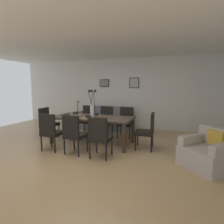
# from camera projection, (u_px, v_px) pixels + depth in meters

# --- Properties ---
(ground_plane) EXTENTS (9.00, 9.00, 0.00)m
(ground_plane) POSITION_uv_depth(u_px,v_px,m) (82.00, 155.00, 4.20)
(ground_plane) COLOR tan
(back_wall_panel) EXTENTS (9.00, 0.10, 2.60)m
(back_wall_panel) POSITION_uv_depth(u_px,v_px,m) (124.00, 93.00, 7.03)
(back_wall_panel) COLOR silver
(back_wall_panel) RESTS_ON ground
(ceiling_panel) EXTENTS (9.00, 7.20, 0.08)m
(ceiling_panel) POSITION_uv_depth(u_px,v_px,m) (88.00, 39.00, 4.20)
(ceiling_panel) COLOR white
(dining_table) EXTENTS (2.20, 0.98, 0.74)m
(dining_table) POSITION_uv_depth(u_px,v_px,m) (92.00, 119.00, 5.00)
(dining_table) COLOR #3D2D23
(dining_table) RESTS_ON ground
(dining_chair_near_left) EXTENTS (0.46, 0.46, 0.92)m
(dining_chair_near_left) POSITION_uv_depth(u_px,v_px,m) (50.00, 130.00, 4.41)
(dining_chair_near_left) COLOR black
(dining_chair_near_left) RESTS_ON ground
(dining_chair_near_right) EXTENTS (0.44, 0.44, 0.92)m
(dining_chair_near_right) POSITION_uv_depth(u_px,v_px,m) (87.00, 118.00, 6.09)
(dining_chair_near_right) COLOR black
(dining_chair_near_right) RESTS_ON ground
(dining_chair_far_left) EXTENTS (0.46, 0.46, 0.92)m
(dining_chair_far_left) POSITION_uv_depth(u_px,v_px,m) (74.00, 133.00, 4.18)
(dining_chair_far_left) COLOR black
(dining_chair_far_left) RESTS_ON ground
(dining_chair_far_right) EXTENTS (0.46, 0.46, 0.92)m
(dining_chair_far_right) POSITION_uv_depth(u_px,v_px,m) (105.00, 119.00, 5.86)
(dining_chair_far_right) COLOR black
(dining_chair_far_right) RESTS_ON ground
(dining_chair_mid_left) EXTENTS (0.46, 0.46, 0.92)m
(dining_chair_mid_left) POSITION_uv_depth(u_px,v_px,m) (100.00, 135.00, 3.94)
(dining_chair_mid_left) COLOR black
(dining_chair_mid_left) RESTS_ON ground
(dining_chair_mid_right) EXTENTS (0.45, 0.45, 0.92)m
(dining_chair_mid_right) POSITION_uv_depth(u_px,v_px,m) (126.00, 121.00, 5.64)
(dining_chair_mid_right) COLOR black
(dining_chair_mid_right) RESTS_ON ground
(dining_chair_head_west) EXTENTS (0.45, 0.45, 0.92)m
(dining_chair_head_west) POSITION_uv_depth(u_px,v_px,m) (47.00, 121.00, 5.54)
(dining_chair_head_west) COLOR black
(dining_chair_head_west) RESTS_ON ground
(dining_chair_head_east) EXTENTS (0.47, 0.47, 0.92)m
(dining_chair_head_east) POSITION_uv_depth(u_px,v_px,m) (148.00, 129.00, 4.50)
(dining_chair_head_east) COLOR black
(dining_chair_head_east) RESTS_ON ground
(centerpiece_vase) EXTENTS (0.21, 0.23, 0.73)m
(centerpiece_vase) POSITION_uv_depth(u_px,v_px,m) (92.00, 106.00, 4.95)
(centerpiece_vase) COLOR silver
(centerpiece_vase) RESTS_ON dining_table
(placemat_near_left) EXTENTS (0.32, 0.32, 0.01)m
(placemat_near_left) POSITION_uv_depth(u_px,v_px,m) (67.00, 116.00, 5.01)
(placemat_near_left) COLOR #7F705B
(placemat_near_left) RESTS_ON dining_table
(bowl_near_left) EXTENTS (0.17, 0.17, 0.07)m
(bowl_near_left) POSITION_uv_depth(u_px,v_px,m) (67.00, 115.00, 5.01)
(bowl_near_left) COLOR black
(bowl_near_left) RESTS_ON dining_table
(placemat_near_right) EXTENTS (0.32, 0.32, 0.01)m
(placemat_near_right) POSITION_uv_depth(u_px,v_px,m) (76.00, 114.00, 5.42)
(placemat_near_right) COLOR #7F705B
(placemat_near_right) RESTS_ON dining_table
(bowl_near_right) EXTENTS (0.17, 0.17, 0.07)m
(bowl_near_right) POSITION_uv_depth(u_px,v_px,m) (76.00, 113.00, 5.42)
(bowl_near_right) COLOR black
(bowl_near_right) RESTS_ON dining_table
(placemat_far_left) EXTENTS (0.32, 0.32, 0.01)m
(placemat_far_left) POSITION_uv_depth(u_px,v_px,m) (88.00, 118.00, 4.78)
(placemat_far_left) COLOR #7F705B
(placemat_far_left) RESTS_ON dining_table
(bowl_far_left) EXTENTS (0.17, 0.17, 0.07)m
(bowl_far_left) POSITION_uv_depth(u_px,v_px,m) (88.00, 116.00, 4.78)
(bowl_far_left) COLOR black
(bowl_far_left) RESTS_ON dining_table
(placemat_far_right) EXTENTS (0.32, 0.32, 0.01)m
(placemat_far_right) POSITION_uv_depth(u_px,v_px,m) (96.00, 115.00, 5.19)
(placemat_far_right) COLOR #7F705B
(placemat_far_right) RESTS_ON dining_table
(bowl_far_right) EXTENTS (0.17, 0.17, 0.07)m
(bowl_far_right) POSITION_uv_depth(u_px,v_px,m) (96.00, 114.00, 5.19)
(bowl_far_right) COLOR black
(bowl_far_right) RESTS_ON dining_table
(sofa) EXTENTS (1.96, 0.84, 0.80)m
(sofa) POSITION_uv_depth(u_px,v_px,m) (105.00, 121.00, 6.85)
(sofa) COLOR slate
(sofa) RESTS_ON ground
(side_table) EXTENTS (0.36, 0.36, 0.52)m
(side_table) POSITION_uv_depth(u_px,v_px,m) (78.00, 120.00, 7.15)
(side_table) COLOR black
(side_table) RESTS_ON ground
(table_lamp) EXTENTS (0.22, 0.22, 0.51)m
(table_lamp) POSITION_uv_depth(u_px,v_px,m) (78.00, 104.00, 7.06)
(table_lamp) COLOR #4C4C51
(table_lamp) RESTS_ON side_table
(armchair) EXTENTS (1.13, 1.13, 0.75)m
(armchair) POSITION_uv_depth(u_px,v_px,m) (209.00, 153.00, 3.52)
(armchair) COLOR #ADA399
(armchair) RESTS_ON ground
(framed_picture_left) EXTENTS (0.40, 0.03, 0.29)m
(framed_picture_left) POSITION_uv_depth(u_px,v_px,m) (104.00, 83.00, 7.18)
(framed_picture_left) COLOR black
(framed_picture_center) EXTENTS (0.36, 0.03, 0.39)m
(framed_picture_center) POSITION_uv_depth(u_px,v_px,m) (134.00, 83.00, 6.77)
(framed_picture_center) COLOR black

